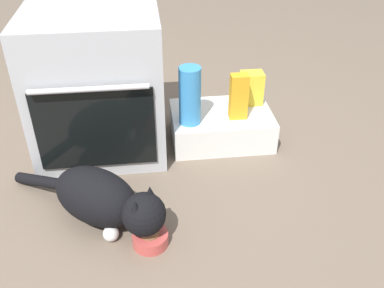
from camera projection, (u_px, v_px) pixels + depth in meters
The scene contains 8 objects.
ground at pixel (123, 200), 1.96m from camera, with size 8.00×8.00×0.00m, color #6B5B4C.
oven at pixel (97, 84), 2.14m from camera, with size 0.63×0.62×0.72m.
pantry_cabinet at pixel (221, 126), 2.34m from camera, with size 0.53×0.37×0.17m, color white.
food_bowl at pixel (150, 238), 1.73m from camera, with size 0.15×0.15×0.09m.
cat at pixel (104, 199), 1.77m from camera, with size 0.69×0.56×0.25m.
juice_carton at pixel (239, 97), 2.19m from camera, with size 0.09×0.06×0.24m, color orange.
water_bottle at pixel (190, 96), 2.13m from camera, with size 0.11×0.11×0.30m, color #388CD1.
snack_bag at pixel (251, 88), 2.33m from camera, with size 0.12×0.09×0.18m, color yellow.
Camera 1 is at (0.14, -1.51, 1.31)m, focal length 40.50 mm.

